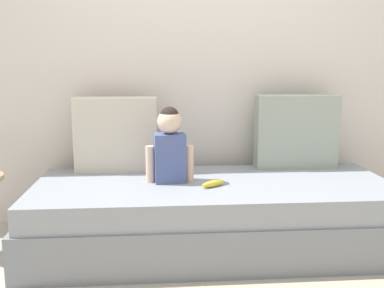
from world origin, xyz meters
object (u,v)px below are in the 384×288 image
(couch, at_px, (213,215))
(banana, at_px, (213,184))
(throw_pillow_left, at_px, (116,134))
(throw_pillow_right, at_px, (296,131))
(toddler, at_px, (170,145))

(couch, xyz_separation_m, banana, (-0.02, -0.10, 0.24))
(throw_pillow_left, relative_size, throw_pillow_right, 0.97)
(toddler, bearing_deg, couch, -8.21)
(throw_pillow_right, height_order, toddler, throw_pillow_right)
(couch, distance_m, toddler, 0.54)
(couch, height_order, banana, banana)
(couch, height_order, throw_pillow_left, throw_pillow_left)
(toddler, bearing_deg, throw_pillow_right, 19.38)
(toddler, bearing_deg, throw_pillow_left, 138.41)
(banana, bearing_deg, couch, 80.74)
(throw_pillow_left, relative_size, toddler, 1.18)
(throw_pillow_left, height_order, banana, throw_pillow_left)
(toddler, relative_size, banana, 2.84)
(couch, relative_size, throw_pillow_left, 4.11)
(throw_pillow_right, bearing_deg, toddler, -160.62)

